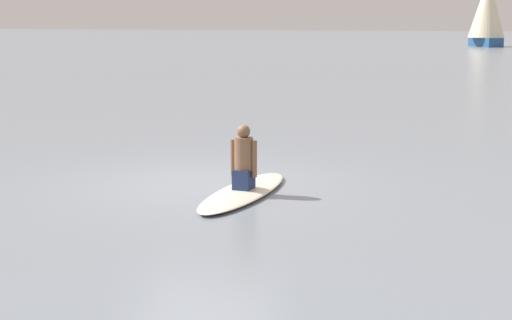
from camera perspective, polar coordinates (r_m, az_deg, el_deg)
ground_plane at (r=12.45m, az=-4.19°, el=-1.83°), size 400.00×400.00×0.00m
surfboard at (r=11.63m, az=-0.95°, el=-2.45°), size 0.84×3.06×0.10m
person_paddler at (r=11.53m, az=-0.95°, el=0.01°), size 0.44×0.34×1.01m
sailboat_near_right at (r=83.58m, az=17.32°, el=10.96°), size 5.09×5.47×8.26m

